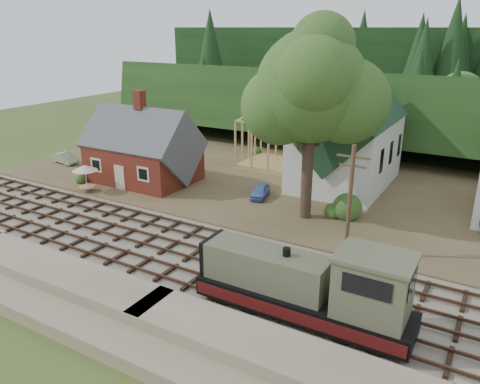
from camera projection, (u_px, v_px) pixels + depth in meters
The scene contains 16 objects.
ground at pixel (219, 264), 31.34m from camera, with size 140.00×140.00×0.00m, color #384C1E.
embankment at pixel (131, 332), 24.41m from camera, with size 64.00×5.00×1.60m, color #7F7259.
railroad_bed at pixel (219, 263), 31.31m from camera, with size 64.00×11.00×0.16m, color #726B5B.
village_flat at pixel (318, 187), 45.96m from camera, with size 64.00×26.00×0.30m, color brown.
hillside at pixel (380, 141), 65.57m from camera, with size 70.00×28.00×8.00m, color #1E3F19.
ridge at pixel (405, 122), 78.62m from camera, with size 80.00×20.00×12.00m, color black.
depot at pixel (143, 152), 46.82m from camera, with size 10.80×7.41×9.00m.
church at pixel (347, 136), 44.71m from camera, with size 8.40×15.17×13.00m.
timber_frame at pixel (281, 141), 51.03m from camera, with size 8.20×6.20×6.99m.
lattice_tower at pixel (305, 73), 53.66m from camera, with size 3.20×3.20×12.12m.
big_tree at pixel (313, 95), 35.13m from camera, with size 10.90×8.40×14.70m.
telegraph_pole_near at pixel (350, 200), 30.85m from camera, with size 2.20×0.28×8.00m.
locomotive at pixel (310, 288), 24.58m from camera, with size 11.61×2.90×4.66m.
car_blue at pixel (260, 191), 42.73m from camera, with size 1.36×3.37×1.15m, color #5A7CC2.
car_green at pixel (65, 158), 53.38m from camera, with size 1.27×3.65×1.20m, color #86A572.
patio_set at pixel (85, 169), 43.69m from camera, with size 2.32×2.32×2.58m.
Camera 1 is at (15.25, -23.43, 15.03)m, focal length 35.00 mm.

